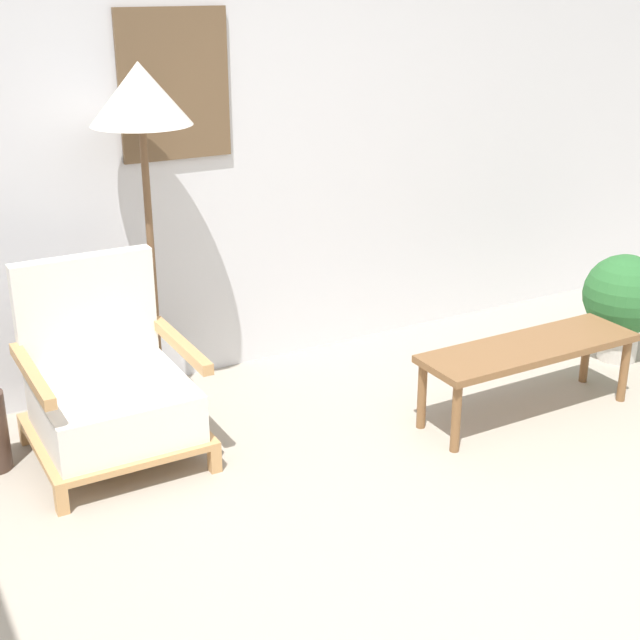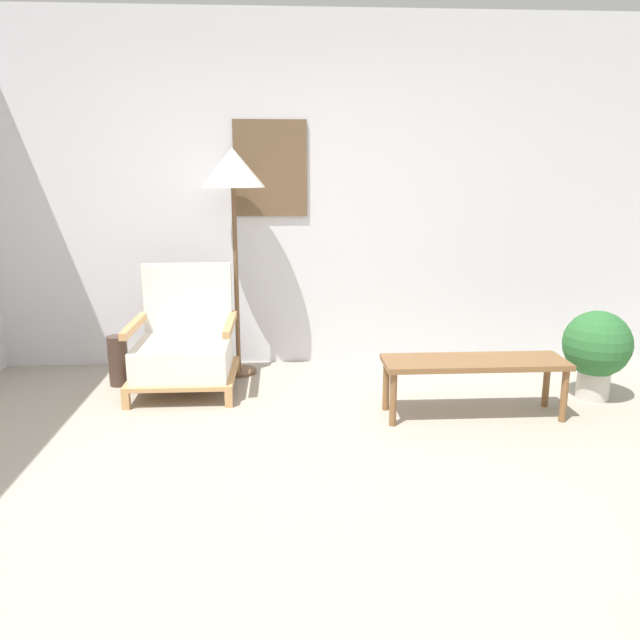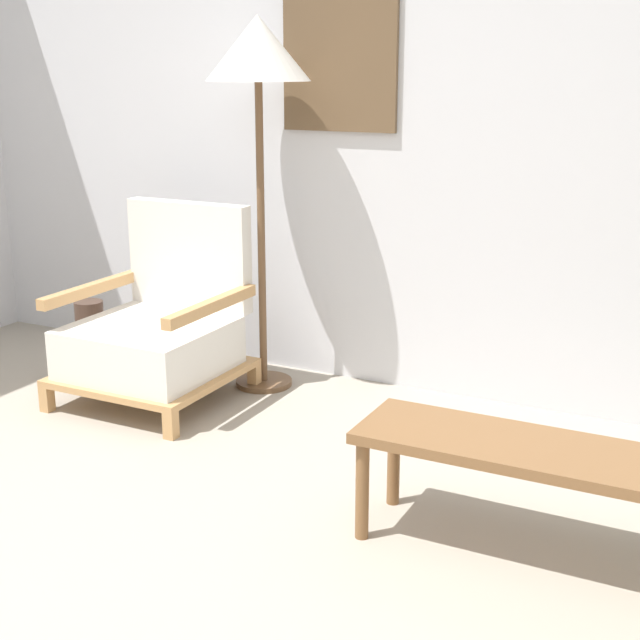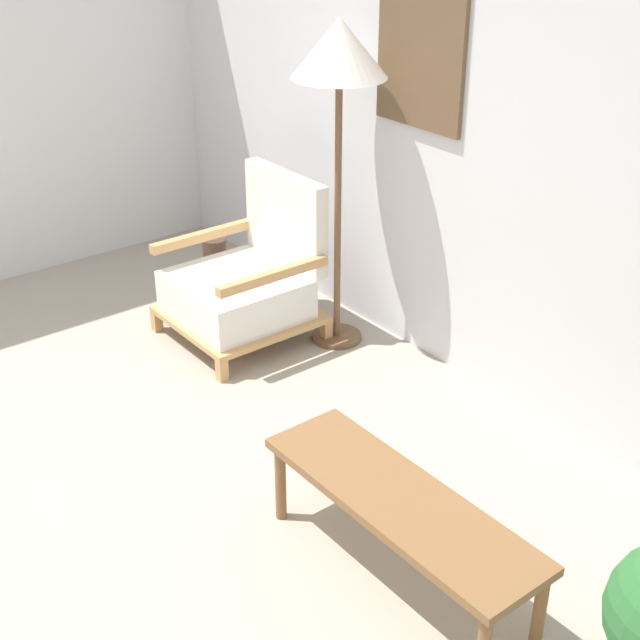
% 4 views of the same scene
% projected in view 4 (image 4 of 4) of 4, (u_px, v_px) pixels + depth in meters
% --- Properties ---
extents(wall_back, '(8.00, 0.09, 2.70)m').
position_uv_depth(wall_back, '(467.00, 103.00, 4.04)').
color(wall_back, silver).
rests_on(wall_back, ground_plane).
extents(armchair, '(0.72, 0.72, 0.87)m').
position_uv_depth(armchair, '(246.00, 281.00, 4.79)').
color(armchair, tan).
rests_on(armchair, ground_plane).
extents(floor_lamp, '(0.47, 0.47, 1.69)m').
position_uv_depth(floor_lamp, '(339.00, 62.00, 4.19)').
color(floor_lamp, brown).
rests_on(floor_lamp, ground_plane).
extents(coffee_table, '(1.15, 0.35, 0.37)m').
position_uv_depth(coffee_table, '(399.00, 508.00, 3.12)').
color(coffee_table, brown).
rests_on(coffee_table, ground_plane).
extents(vase, '(0.14, 0.14, 0.37)m').
position_uv_depth(vase, '(216.00, 268.00, 5.26)').
color(vase, '#473328').
rests_on(vase, ground_plane).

